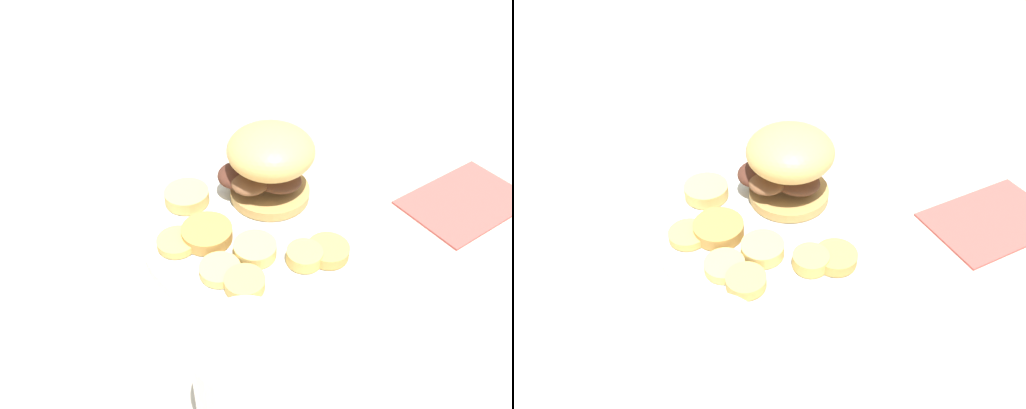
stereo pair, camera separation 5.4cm
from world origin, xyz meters
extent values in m
plane|color=#B2A899|center=(0.00, 0.00, 0.00)|extent=(4.00, 4.00, 0.00)
cylinder|color=silver|center=(0.00, 0.00, 0.01)|extent=(0.25, 0.25, 0.02)
torus|color=silver|center=(0.00, 0.00, 0.01)|extent=(0.25, 0.25, 0.01)
cylinder|color=tan|center=(0.00, -0.05, 0.02)|extent=(0.09, 0.09, 0.01)
ellipsoid|color=brown|center=(0.02, -0.03, 0.05)|extent=(0.05, 0.05, 0.02)
ellipsoid|color=#4C281E|center=(-0.02, -0.05, 0.04)|extent=(0.03, 0.04, 0.02)
ellipsoid|color=#4C281E|center=(0.04, -0.04, 0.04)|extent=(0.05, 0.06, 0.02)
ellipsoid|color=#4C281E|center=(0.00, -0.04, 0.04)|extent=(0.05, 0.05, 0.02)
ellipsoid|color=#563323|center=(-0.01, -0.05, 0.04)|extent=(0.06, 0.05, 0.02)
ellipsoid|color=tan|center=(0.00, -0.05, 0.08)|extent=(0.10, 0.10, 0.05)
cylinder|color=#BC8942|center=(0.04, 0.04, 0.02)|extent=(0.05, 0.05, 0.01)
cylinder|color=tan|center=(0.07, 0.06, 0.02)|extent=(0.04, 0.04, 0.01)
cylinder|color=#DBB766|center=(-0.02, 0.05, 0.02)|extent=(0.05, 0.05, 0.01)
cylinder|color=#DBB766|center=(0.01, 0.08, 0.02)|extent=(0.04, 0.04, 0.01)
cylinder|color=tan|center=(-0.07, 0.04, 0.02)|extent=(0.04, 0.04, 0.01)
cylinder|color=tan|center=(-0.02, 0.09, 0.02)|extent=(0.04, 0.04, 0.01)
cylinder|color=#DBB766|center=(0.09, -0.01, 0.02)|extent=(0.05, 0.05, 0.02)
cylinder|color=tan|center=(-0.09, 0.02, 0.02)|extent=(0.04, 0.04, 0.01)
cube|color=silver|center=(0.22, -0.02, 0.00)|extent=(0.05, 0.12, 0.00)
cube|color=silver|center=(0.19, 0.06, 0.00)|extent=(0.04, 0.06, 0.00)
cylinder|color=silver|center=(-0.07, 0.22, 0.07)|extent=(0.07, 0.07, 0.14)
cube|color=#B24C47|center=(-0.22, -0.13, 0.00)|extent=(0.17, 0.18, 0.01)
camera|label=1|loc=(-0.14, 0.38, 0.39)|focal=35.00mm
camera|label=2|loc=(-0.19, 0.36, 0.39)|focal=35.00mm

